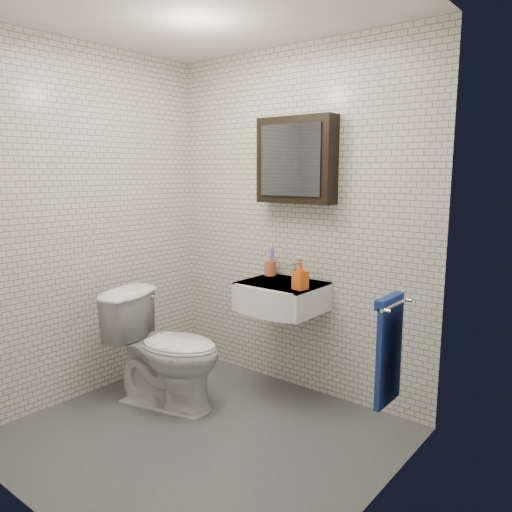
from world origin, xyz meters
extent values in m
cube|color=#46494D|center=(0.00, 0.00, 0.01)|extent=(2.20, 2.00, 0.01)
cube|color=silver|center=(0.00, 1.00, 1.25)|extent=(2.20, 0.02, 2.50)
cube|color=silver|center=(0.00, -1.00, 1.25)|extent=(2.20, 0.02, 2.50)
cube|color=silver|center=(-1.10, 0.00, 1.25)|extent=(0.02, 2.00, 2.50)
cube|color=silver|center=(1.10, 0.00, 1.25)|extent=(0.02, 2.00, 2.50)
cube|color=white|center=(0.00, 0.00, 2.50)|extent=(2.20, 2.00, 0.02)
cube|color=white|center=(0.05, 0.78, 0.75)|extent=(0.55, 0.45, 0.20)
cylinder|color=silver|center=(0.05, 0.80, 0.84)|extent=(0.31, 0.31, 0.02)
cylinder|color=silver|center=(0.05, 0.80, 0.85)|extent=(0.04, 0.04, 0.01)
cube|color=white|center=(0.05, 0.78, 0.84)|extent=(0.55, 0.45, 0.01)
cylinder|color=silver|center=(0.05, 0.94, 0.88)|extent=(0.06, 0.06, 0.06)
cylinder|color=silver|center=(0.05, 0.94, 0.94)|extent=(0.03, 0.03, 0.08)
cylinder|color=silver|center=(0.05, 0.88, 0.97)|extent=(0.02, 0.12, 0.02)
cube|color=silver|center=(0.05, 0.97, 0.99)|extent=(0.02, 0.09, 0.01)
cube|color=black|center=(0.05, 0.93, 1.70)|extent=(0.60, 0.14, 0.60)
cube|color=#3F444C|center=(0.05, 0.85, 1.70)|extent=(0.49, 0.01, 0.49)
cylinder|color=silver|center=(1.06, 0.35, 0.95)|extent=(0.02, 0.30, 0.02)
cylinder|color=silver|center=(1.08, 0.48, 0.95)|extent=(0.04, 0.02, 0.02)
cylinder|color=silver|center=(1.08, 0.22, 0.95)|extent=(0.04, 0.02, 0.02)
cube|color=navy|center=(1.05, 0.35, 0.68)|extent=(0.03, 0.26, 0.54)
cube|color=navy|center=(1.04, 0.35, 0.96)|extent=(0.05, 0.26, 0.05)
cylinder|color=#CB5A32|center=(-0.17, 0.92, 0.91)|extent=(0.11, 0.11, 0.11)
cylinder|color=white|center=(-0.18, 0.91, 0.98)|extent=(0.02, 0.03, 0.21)
cylinder|color=#4249D4|center=(-0.15, 0.91, 0.97)|extent=(0.02, 0.02, 0.19)
cylinder|color=white|center=(-0.17, 0.93, 0.98)|extent=(0.03, 0.04, 0.22)
cylinder|color=#4249D4|center=(-0.15, 0.93, 0.97)|extent=(0.03, 0.04, 0.20)
imported|color=#F25919|center=(0.27, 0.68, 0.94)|extent=(0.10, 0.10, 0.18)
imported|color=white|center=(-0.50, 0.17, 0.40)|extent=(0.88, 0.64, 0.81)
camera|label=1|loc=(2.06, -2.02, 1.62)|focal=35.00mm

